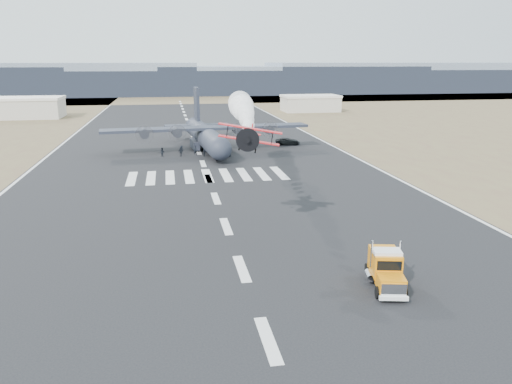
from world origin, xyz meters
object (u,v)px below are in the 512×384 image
object	(u,v)px
crew_c	(182,150)
crew_d	(181,152)
hangar_left	(23,107)
crew_f	(204,152)
crew_a	(195,150)
crew_b	(223,150)
aerobatic_biplane	(250,136)
crew_h	(162,152)
crew_g	(216,151)
support_vehicle	(288,141)
transport_aircraft	(206,134)
semi_truck	(386,268)
crew_e	(230,152)
hangar_right	(310,103)

from	to	relation	value
crew_c	crew_d	xyz separation A→B (m)	(-0.27, -3.01, 0.09)
hangar_left	crew_f	size ratio (longest dim) A/B	13.85
crew_a	crew_b	size ratio (longest dim) A/B	1.01
aerobatic_biplane	crew_d	distance (m)	46.98
crew_h	crew_d	bearing A→B (deg)	-143.13
hangar_left	crew_g	xyz separation A→B (m)	(55.18, -76.77, -2.53)
support_vehicle	crew_d	distance (m)	26.00
aerobatic_biplane	crew_c	xyz separation A→B (m)	(-5.90, 48.59, -9.64)
transport_aircraft	crew_g	world-z (taller)	transport_aircraft
support_vehicle	semi_truck	bearing A→B (deg)	-178.15
crew_c	crew_e	distance (m)	10.25
transport_aircraft	crew_f	size ratio (longest dim) A/B	24.10
support_vehicle	crew_e	distance (m)	18.87
crew_c	crew_h	distance (m)	4.41
crew_c	crew_d	bearing A→B (deg)	-93.06
crew_h	crew_g	bearing A→B (deg)	-131.94
semi_truck	crew_a	distance (m)	63.63
crew_e	crew_h	size ratio (longest dim) A/B	1.04
crew_e	hangar_left	bearing A→B (deg)	30.20
support_vehicle	crew_c	size ratio (longest dim) A/B	3.25
semi_truck	crew_d	xyz separation A→B (m)	(-14.91, 61.26, -0.65)
transport_aircraft	crew_e	xyz separation A→B (m)	(3.87, -9.16, -2.25)
hangar_left	aerobatic_biplane	bearing A→B (deg)	-66.11
support_vehicle	crew_e	world-z (taller)	crew_e
crew_b	crew_e	xyz separation A→B (m)	(1.11, -1.99, -0.01)
crew_a	crew_h	distance (m)	6.45
crew_c	crew_e	bearing A→B (deg)	-25.56
hangar_left	crew_a	size ratio (longest dim) A/B	13.05
crew_c	crew_e	size ratio (longest dim) A/B	0.91
crew_d	crew_h	distance (m)	3.62
hangar_right	crew_d	xyz separation A→B (m)	(-49.73, -82.33, -2.09)
semi_truck	crew_f	bearing A→B (deg)	111.98
crew_b	crew_e	world-z (taller)	crew_b
crew_e	crew_f	world-z (taller)	crew_e
crew_e	crew_g	world-z (taller)	crew_e
crew_g	hangar_right	bearing A→B (deg)	127.54
crew_a	crew_h	xyz separation A→B (m)	(-6.44, -0.45, -0.06)
hangar_right	aerobatic_biplane	bearing A→B (deg)	-108.81
crew_d	crew_g	bearing A→B (deg)	172.66
crew_a	crew_f	world-z (taller)	crew_a
semi_truck	crew_c	bearing A→B (deg)	115.15
semi_truck	transport_aircraft	world-z (taller)	transport_aircraft
crew_d	aerobatic_biplane	bearing A→B (deg)	85.77
crew_d	crew_h	world-z (taller)	crew_d
crew_a	crew_e	size ratio (longest dim) A/B	1.02
crew_d	crew_h	xyz separation A→B (m)	(-3.53, 0.78, -0.04)
crew_f	crew_g	xyz separation A→B (m)	(2.36, 1.00, -0.01)
crew_b	semi_truck	bearing A→B (deg)	-76.22
support_vehicle	crew_f	xyz separation A→B (m)	(-19.30, -10.76, 0.13)
crew_a	crew_g	xyz separation A→B (m)	(4.01, -0.67, -0.06)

